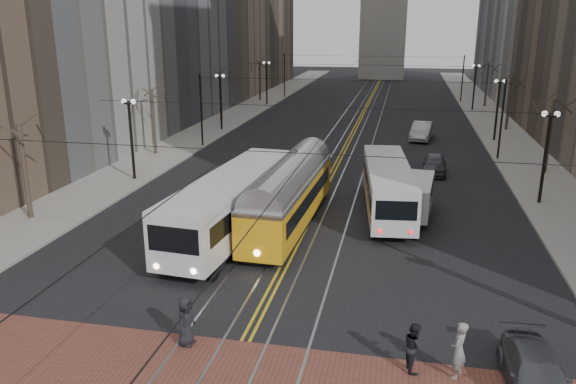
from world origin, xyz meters
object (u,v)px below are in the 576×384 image
at_px(pedestrian_a, 186,321).
at_px(pedestrian_c, 414,347).
at_px(cargo_van, 414,198).
at_px(sedan_grey, 434,164).
at_px(streetcar, 290,200).
at_px(rear_bus, 387,189).
at_px(transit_bus, 233,206).
at_px(sedan_silver, 422,131).
at_px(sedan_parked, 536,375).
at_px(pedestrian_b, 459,350).

xyz_separation_m(pedestrian_a, pedestrian_c, (7.82, 0.07, -0.07)).
relative_size(cargo_van, sedan_grey, 1.18).
bearing_deg(cargo_van, sedan_grey, 86.57).
height_order(streetcar, cargo_van, streetcar).
bearing_deg(rear_bus, sedan_grey, 65.73).
relative_size(cargo_van, pedestrian_a, 2.75).
bearing_deg(streetcar, rear_bus, 35.61).
distance_m(rear_bus, pedestrian_c, 16.22).
distance_m(transit_bus, rear_bus, 9.64).
height_order(transit_bus, cargo_van, transit_bus).
relative_size(streetcar, sedan_grey, 2.97).
bearing_deg(pedestrian_a, pedestrian_c, -83.86).
distance_m(rear_bus, sedan_silver, 22.96).
bearing_deg(sedan_parked, streetcar, 126.19).
distance_m(sedan_grey, pedestrian_c, 26.06).
bearing_deg(sedan_grey, pedestrian_a, -106.89).
distance_m(sedan_silver, sedan_parked, 39.54).
bearing_deg(rear_bus, sedan_parked, -79.31).
relative_size(sedan_grey, sedan_silver, 0.83).
bearing_deg(sedan_parked, sedan_grey, 92.26).
bearing_deg(sedan_parked, pedestrian_a, 175.89).
height_order(pedestrian_b, pedestrian_c, pedestrian_b).
distance_m(streetcar, pedestrian_c, 14.36).
height_order(streetcar, sedan_silver, streetcar).
bearing_deg(streetcar, pedestrian_b, -55.60).
xyz_separation_m(sedan_parked, pedestrian_c, (-3.65, 0.50, 0.22)).
height_order(cargo_van, sedan_silver, cargo_van).
bearing_deg(pedestrian_a, pedestrian_b, -84.68).
relative_size(transit_bus, rear_bus, 1.19).
height_order(cargo_van, pedestrian_c, cargo_van).
xyz_separation_m(streetcar, sedan_grey, (8.40, 13.32, -0.77)).
xyz_separation_m(streetcar, pedestrian_a, (-1.12, -12.75, -0.57)).
bearing_deg(pedestrian_a, streetcar, 0.63).
distance_m(transit_bus, pedestrian_a, 10.78).
distance_m(streetcar, rear_bus, 6.27).
bearing_deg(pedestrian_c, pedestrian_b, -109.03).
xyz_separation_m(rear_bus, cargo_van, (1.58, -0.50, -0.34)).
xyz_separation_m(transit_bus, streetcar, (2.64, 2.10, -0.16)).
distance_m(pedestrian_b, pedestrian_c, 1.39).
bearing_deg(transit_bus, sedan_parked, -35.34).
xyz_separation_m(sedan_grey, sedan_parked, (1.95, -26.50, -0.09)).
bearing_deg(sedan_silver, cargo_van, -84.36).
bearing_deg(pedestrian_a, sedan_parked, -86.52).
relative_size(sedan_silver, pedestrian_b, 2.64).
height_order(streetcar, pedestrian_a, streetcar).
bearing_deg(sedan_parked, transit_bus, 137.60).
bearing_deg(sedan_parked, pedestrian_b, 168.53).
bearing_deg(transit_bus, pedestrian_c, -43.42).
height_order(sedan_silver, pedestrian_b, pedestrian_b).
relative_size(streetcar, sedan_silver, 2.47).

